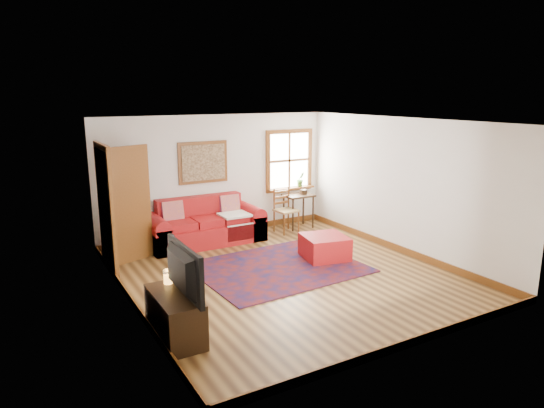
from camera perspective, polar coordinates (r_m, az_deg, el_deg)
ground at (r=8.07m, az=1.54°, el=-8.28°), size 5.50×5.50×0.00m
room_envelope at (r=7.65m, az=1.56°, el=3.37°), size 5.04×5.54×2.52m
window at (r=10.88m, az=2.22°, el=4.43°), size 1.18×0.20×1.38m
doorway at (r=8.59m, az=-17.51°, el=-0.12°), size 0.89×1.08×2.14m
framed_artwork at (r=9.93m, az=-8.09°, el=4.87°), size 1.05×0.07×0.85m
persian_rug at (r=8.35m, az=0.69°, el=-7.46°), size 2.82×2.30×0.02m
red_leather_sofa at (r=9.75m, az=-7.88°, el=-2.81°), size 2.28×0.94×0.89m
red_ottoman at (r=8.79m, az=6.20°, el=-5.08°), size 0.88×0.88×0.43m
side_table at (r=10.66m, az=3.13°, el=0.45°), size 0.62×0.47×0.74m
ladder_back_chair at (r=10.36m, az=1.52°, el=-0.50°), size 0.48×0.46×0.95m
media_cabinet at (r=6.14m, az=-11.34°, el=-12.81°), size 0.46×1.02×0.56m
television at (r=5.85m, az=-11.20°, el=-7.80°), size 0.14×1.08×0.62m
candle_hurricane at (r=6.33m, az=-12.15°, el=-8.41°), size 0.12×0.12×0.18m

